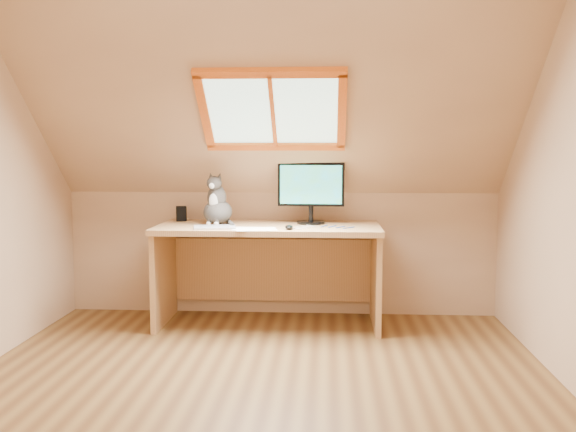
{
  "coord_description": "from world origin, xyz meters",
  "views": [
    {
      "loc": [
        0.39,
        -3.46,
        1.35
      ],
      "look_at": [
        0.11,
        1.0,
        0.89
      ],
      "focal_mm": 40.0,
      "sensor_mm": 36.0,
      "label": 1
    }
  ],
  "objects": [
    {
      "name": "graphics_tablet",
      "position": [
        -0.44,
        1.18,
        0.78
      ],
      "size": [
        0.34,
        0.27,
        0.01
      ],
      "primitive_type": "cube",
      "rotation": [
        0.0,
        0.0,
        0.19
      ],
      "color": "#B2B2B7",
      "rests_on": "desk"
    },
    {
      "name": "monitor",
      "position": [
        0.26,
        1.49,
        1.05
      ],
      "size": [
        0.52,
        0.22,
        0.47
      ],
      "color": "black",
      "rests_on": "desk"
    },
    {
      "name": "room_shell",
      "position": [
        0.0,
        -0.09,
        1.43
      ],
      "size": [
        3.52,
        3.52,
        2.41
      ],
      "color": "tan",
      "rests_on": "ground"
    },
    {
      "name": "papers",
      "position": [
        -0.07,
        1.12,
        0.78
      ],
      "size": [
        0.33,
        0.27,
        0.0
      ],
      "color": "white",
      "rests_on": "desk"
    },
    {
      "name": "mouse",
      "position": [
        0.11,
        1.13,
        0.79
      ],
      "size": [
        0.06,
        0.11,
        0.03
      ],
      "primitive_type": "ellipsoid",
      "rotation": [
        0.0,
        0.0,
        0.0
      ],
      "color": "black",
      "rests_on": "desk"
    },
    {
      "name": "cat",
      "position": [
        -0.46,
        1.41,
        0.92
      ],
      "size": [
        0.27,
        0.31,
        0.41
      ],
      "color": "#4A4542",
      "rests_on": "desk"
    },
    {
      "name": "cables",
      "position": [
        0.36,
        1.26,
        0.78
      ],
      "size": [
        0.51,
        0.26,
        0.01
      ],
      "color": "silver",
      "rests_on": "desk"
    },
    {
      "name": "desk",
      "position": [
        -0.06,
        1.45,
        0.54
      ],
      "size": [
        1.7,
        0.74,
        0.77
      ],
      "color": "tan",
      "rests_on": "ground"
    },
    {
      "name": "desk_speaker",
      "position": [
        -0.8,
        1.63,
        0.83
      ],
      "size": [
        0.1,
        0.1,
        0.12
      ],
      "primitive_type": "cube",
      "rotation": [
        0.0,
        0.0,
        0.27
      ],
      "color": "black",
      "rests_on": "desk"
    },
    {
      "name": "ground",
      "position": [
        0.0,
        0.0,
        0.0
      ],
      "size": [
        3.5,
        3.5,
        0.0
      ],
      "primitive_type": "plane",
      "color": "brown",
      "rests_on": "ground"
    }
  ]
}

